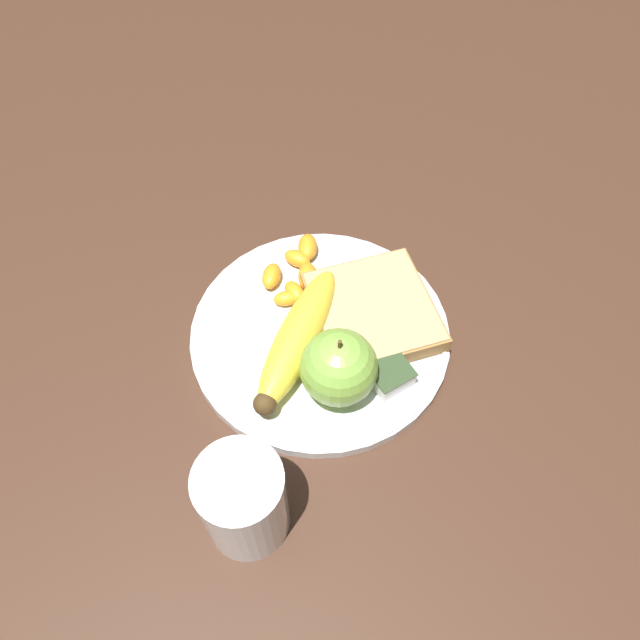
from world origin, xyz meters
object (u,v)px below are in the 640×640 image
at_px(bread_slice, 373,311).
at_px(apple, 339,368).
at_px(banana, 297,338).
at_px(juice_glass, 244,502).
at_px(plate, 320,333).
at_px(fork, 302,340).
at_px(jam_packet, 386,371).

bearing_deg(bread_slice, apple, 123.90).
xyz_separation_m(banana, bread_slice, (-0.01, -0.08, -0.01)).
xyz_separation_m(apple, banana, (0.06, 0.01, -0.02)).
distance_m(juice_glass, banana, 0.17).
xyz_separation_m(apple, bread_slice, (0.05, -0.07, -0.02)).
xyz_separation_m(juice_glass, apple, (0.06, -0.13, 0.00)).
relative_size(banana, bread_slice, 1.07).
bearing_deg(juice_glass, banana, -44.66).
distance_m(apple, banana, 0.06).
bearing_deg(plate, juice_glass, 130.56).
relative_size(apple, fork, 0.58).
relative_size(plate, juice_glass, 2.63).
bearing_deg(juice_glass, apple, -63.65).
bearing_deg(jam_packet, apple, 71.55).
distance_m(juice_glass, fork, 0.18).
bearing_deg(banana, juice_glass, 135.34).
bearing_deg(apple, jam_packet, -108.45).
height_order(juice_glass, apple, juice_glass).
xyz_separation_m(plate, banana, (-0.01, 0.03, 0.02)).
distance_m(fork, jam_packet, 0.09).
bearing_deg(bread_slice, fork, 80.83).
distance_m(banana, jam_packet, 0.09).
bearing_deg(plate, jam_packet, -160.94).
height_order(juice_glass, bread_slice, juice_glass).
relative_size(plate, bread_slice, 1.77).
bearing_deg(jam_packet, bread_slice, -23.39).
distance_m(apple, bread_slice, 0.09).
height_order(banana, bread_slice, banana).
bearing_deg(jam_packet, plate, 19.06).
height_order(banana, jam_packet, banana).
bearing_deg(apple, fork, 3.22).
xyz_separation_m(plate, bread_slice, (-0.01, -0.05, 0.02)).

